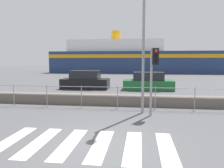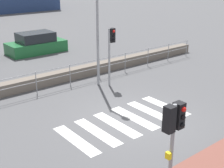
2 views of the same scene
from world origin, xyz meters
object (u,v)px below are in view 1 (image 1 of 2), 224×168
streetlamp (144,26)px  traffic_light_far (154,66)px  parked_car_green (148,82)px  parked_car_black (85,81)px  ferry_boat (131,59)px

streetlamp → traffic_light_far: bearing=-30.0°
traffic_light_far → parked_car_green: (0.07, 8.42, -1.49)m
parked_car_black → parked_car_green: parked_car_black is taller
traffic_light_far → streetlamp: bearing=150.0°
streetlamp → parked_car_green: size_ratio=1.54×
traffic_light_far → parked_car_black: traffic_light_far is taller
parked_car_black → parked_car_green: 5.19m
ferry_boat → traffic_light_far: bearing=-85.9°
ferry_boat → parked_car_black: bearing=-96.2°
parked_car_green → traffic_light_far: bearing=-90.5°
streetlamp → ferry_boat: size_ratio=0.19×
ferry_boat → parked_car_black: ferry_boat is taller
traffic_light_far → streetlamp: 1.76m
parked_car_black → streetlamp: bearing=-60.2°
streetlamp → parked_car_black: size_ratio=1.56×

